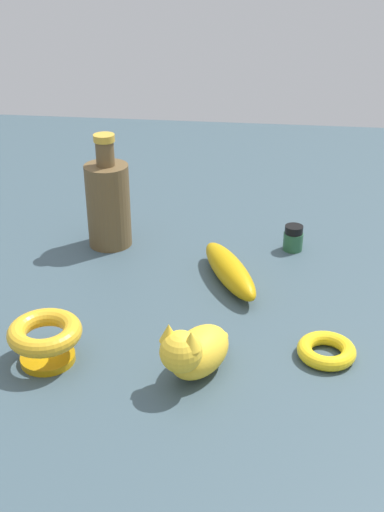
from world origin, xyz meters
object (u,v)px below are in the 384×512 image
Objects in this scene: bottle_tall at (108,202)px; bangle at (326,351)px; cat_figurine at (195,351)px; banana at (230,270)px; bowl at (45,337)px; nail_polish_jar at (293,238)px.

bottle_tall is 0.50m from bangle.
banana is at bearing 83.72° from cat_figurine.
bowl is 0.34m from banana.
banana is 0.17m from nail_polish_jar.
cat_figurine is (-0.03, -0.25, 0.02)m from banana.
bowl reaches higher than bangle.
bowl is at bearing -171.60° from bangle.
nail_polish_jar reaches higher than bangle.
bangle is at bearing -167.72° from banana.
bangle is at bearing 8.40° from bowl.
bowl is at bearing 111.07° from banana.
bottle_tall is at bearing 118.77° from cat_figurine.
bangle is (0.15, -0.19, -0.01)m from banana.
bottle_tall reaches higher than cat_figurine.
bowl reaches higher than nail_polish_jar.
nail_polish_jar is (-0.04, 0.33, 0.01)m from bangle.
bangle is (0.38, -0.31, -0.07)m from bottle_tall.
banana is (0.23, -0.12, -0.06)m from bottle_tall.
banana is 0.24m from bangle.
bowl is at bearing -131.59° from nail_polish_jar.
bowl is 0.74× the size of cat_figurine.
nail_polish_jar is (0.11, 0.14, 0.00)m from banana.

